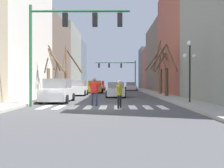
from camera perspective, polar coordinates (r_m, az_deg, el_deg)
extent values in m
plane|color=#4C4C4F|center=(16.03, -1.94, -5.08)|extent=(240.00, 240.00, 0.00)
cube|color=#ADA89E|center=(17.32, -21.89, -4.45)|extent=(2.12, 90.00, 0.15)
cube|color=#ADA89E|center=(16.81, 18.65, -4.59)|extent=(2.12, 90.00, 0.15)
cube|color=beige|center=(27.86, -22.27, 10.51)|extent=(6.00, 13.19, 12.87)
cube|color=#66564C|center=(40.18, -14.81, 5.81)|extent=(6.00, 13.38, 10.64)
cube|color=gray|center=(53.43, -10.89, 5.36)|extent=(6.00, 13.84, 12.30)
cube|color=#515B66|center=(65.86, -8.66, 4.10)|extent=(6.00, 11.55, 11.56)
cube|color=#934C3D|center=(33.57, 16.87, 9.08)|extent=(6.00, 13.13, 13.21)
cube|color=#66564C|center=(47.08, 12.06, 5.45)|extent=(6.00, 15.07, 11.36)
cube|color=#934C3D|center=(58.43, 9.81, 3.21)|extent=(6.00, 8.22, 8.80)
cube|color=#515B66|center=(66.75, 8.67, 3.37)|extent=(6.00, 8.55, 9.98)
cube|color=white|center=(16.60, -14.50, -4.89)|extent=(0.45, 2.60, 0.01)
cube|color=white|center=(16.38, -11.45, -4.96)|extent=(0.45, 2.60, 0.01)
cube|color=white|center=(16.22, -8.33, -5.01)|extent=(0.45, 2.60, 0.01)
cube|color=white|center=(16.10, -5.15, -5.04)|extent=(0.45, 2.60, 0.01)
cube|color=white|center=(16.04, -1.94, -5.07)|extent=(0.45, 2.60, 0.01)
cube|color=white|center=(16.02, 1.29, -5.07)|extent=(0.45, 2.60, 0.01)
cube|color=white|center=(16.05, 4.52, -5.06)|extent=(0.45, 2.60, 0.01)
cube|color=white|center=(16.14, 7.72, -5.03)|extent=(0.45, 2.60, 0.01)
cube|color=white|center=(16.27, 10.88, -4.99)|extent=(0.45, 2.60, 0.01)
cylinder|color=#236038|center=(17.33, -17.29, 5.89)|extent=(0.18, 0.18, 6.39)
cylinder|color=#236038|center=(17.15, -6.97, 15.46)|extent=(6.24, 0.14, 0.14)
cube|color=black|center=(17.16, -10.15, 13.56)|extent=(0.32, 0.28, 0.84)
cube|color=black|center=(16.92, -3.73, 13.75)|extent=(0.32, 0.28, 0.84)
cube|color=black|center=(16.87, 1.72, 13.79)|extent=(0.32, 0.28, 0.84)
cylinder|color=#236038|center=(50.57, 5.09, 1.89)|extent=(0.18, 0.18, 5.69)
cylinder|color=#236038|center=(50.55, 0.68, 4.67)|extent=(7.77, 0.14, 0.14)
cube|color=black|center=(50.52, 2.01, 4.04)|extent=(0.32, 0.28, 0.84)
cube|color=black|center=(50.53, -0.64, 4.04)|extent=(0.32, 0.28, 0.84)
cube|color=black|center=(50.61, -2.85, 4.04)|extent=(0.32, 0.28, 0.84)
cylinder|color=black|center=(18.80, 16.56, 2.13)|extent=(0.12, 0.12, 3.91)
sphere|color=white|center=(18.99, 16.57, 8.58)|extent=(0.36, 0.36, 0.36)
sphere|color=white|center=(18.80, 15.62, 5.95)|extent=(0.31, 0.31, 0.31)
sphere|color=white|center=(18.97, 17.50, 5.90)|extent=(0.31, 0.31, 0.31)
cube|color=white|center=(27.02, 0.85, -1.68)|extent=(1.72, 4.83, 0.75)
cube|color=gray|center=(27.01, 0.85, -0.24)|extent=(1.59, 2.51, 0.61)
cylinder|color=black|center=(28.54, -0.93, -2.03)|extent=(0.22, 0.64, 0.64)
cylinder|color=black|center=(28.54, 2.61, -2.03)|extent=(0.22, 0.64, 0.64)
cylinder|color=black|center=(25.55, -1.12, -2.31)|extent=(0.22, 0.64, 0.64)
cylinder|color=black|center=(25.56, 2.83, -2.31)|extent=(0.22, 0.64, 0.64)
cube|color=white|center=(48.96, 4.12, -0.74)|extent=(1.89, 4.17, 0.75)
cube|color=gray|center=(48.95, 4.12, 0.05)|extent=(1.74, 2.17, 0.61)
cylinder|color=black|center=(50.21, 2.93, -0.98)|extent=(0.22, 0.64, 0.64)
cylinder|color=black|center=(50.32, 5.13, -0.97)|extent=(0.22, 0.64, 0.64)
cylinder|color=black|center=(47.63, 3.05, -1.05)|extent=(0.22, 0.64, 0.64)
cylinder|color=black|center=(47.75, 5.37, -1.05)|extent=(0.22, 0.64, 0.64)
cube|color=white|center=(30.44, -7.53, -1.33)|extent=(1.94, 4.13, 0.87)
cube|color=gray|center=(30.42, -7.53, 0.17)|extent=(1.78, 2.15, 0.72)
cylinder|color=black|center=(31.86, -8.95, -1.78)|extent=(0.22, 0.64, 0.64)
cylinder|color=black|center=(31.59, -5.42, -1.79)|extent=(0.22, 0.64, 0.64)
cylinder|color=black|center=(29.35, -9.79, -1.97)|extent=(0.22, 0.64, 0.64)
cylinder|color=black|center=(29.05, -5.96, -1.99)|extent=(0.22, 0.64, 0.64)
cube|color=white|center=(20.49, -11.71, -2.15)|extent=(1.85, 4.67, 0.89)
cube|color=gray|center=(20.47, -11.71, 0.12)|extent=(1.70, 2.43, 0.73)
cylinder|color=black|center=(22.13, -13.29, -2.74)|extent=(0.22, 0.64, 0.64)
cylinder|color=black|center=(21.75, -8.46, -2.79)|extent=(0.22, 0.64, 0.64)
cylinder|color=black|center=(19.34, -15.37, -3.20)|extent=(0.22, 0.64, 0.64)
cylinder|color=black|center=(18.91, -9.86, -3.28)|extent=(0.22, 0.64, 0.64)
cube|color=red|center=(47.79, -2.76, -0.69)|extent=(1.90, 4.48, 0.88)
cube|color=maroon|center=(47.78, -2.76, 0.26)|extent=(1.75, 2.33, 0.72)
cylinder|color=black|center=(46.36, -1.67, -1.09)|extent=(0.22, 0.64, 0.64)
cylinder|color=black|center=(46.48, -4.06, -1.09)|extent=(0.22, 0.64, 0.64)
cylinder|color=black|center=(49.13, -1.54, -1.01)|extent=(0.22, 0.64, 0.64)
cylinder|color=black|center=(49.25, -3.79, -1.00)|extent=(0.22, 0.64, 0.64)
cube|color=#A38423|center=(37.21, -3.66, -1.02)|extent=(1.94, 4.44, 0.86)
cube|color=#594813|center=(37.20, -3.66, 0.19)|extent=(1.79, 2.31, 0.70)
cylinder|color=black|center=(35.78, -2.25, -1.53)|extent=(0.22, 0.64, 0.64)
cylinder|color=black|center=(35.94, -5.41, -1.53)|extent=(0.22, 0.64, 0.64)
cylinder|color=black|center=(38.53, -2.04, -1.40)|extent=(0.22, 0.64, 0.64)
cylinder|color=black|center=(38.67, -4.97, -1.39)|extent=(0.22, 0.64, 0.64)
cylinder|color=black|center=(15.10, 1.38, -3.94)|extent=(0.12, 0.12, 0.77)
cylinder|color=black|center=(15.35, 1.86, -3.87)|extent=(0.12, 0.12, 0.77)
cube|color=gold|center=(15.19, 1.62, -1.31)|extent=(0.37, 0.43, 0.61)
sphere|color=beige|center=(15.18, 1.62, 0.38)|extent=(0.22, 0.22, 0.22)
cylinder|color=gold|center=(15.00, 1.24, -1.48)|extent=(0.20, 0.27, 0.59)
cylinder|color=gold|center=(15.38, 2.00, -1.44)|extent=(0.20, 0.27, 0.59)
cylinder|color=black|center=(27.14, -14.48, -1.71)|extent=(0.11, 0.11, 0.77)
cylinder|color=black|center=(26.89, -14.23, -1.73)|extent=(0.11, 0.11, 0.77)
cube|color=#337542|center=(27.00, -14.36, -0.27)|extent=(0.40, 0.42, 0.60)
sphere|color=beige|center=(27.00, -14.36, 0.67)|extent=(0.22, 0.22, 0.22)
cylinder|color=#337542|center=(27.19, -14.55, -0.35)|extent=(0.23, 0.26, 0.59)
cylinder|color=#337542|center=(26.80, -14.17, -0.36)|extent=(0.23, 0.26, 0.59)
cylinder|color=black|center=(31.58, -10.88, -1.41)|extent=(0.11, 0.11, 0.76)
cylinder|color=black|center=(31.33, -11.11, -1.43)|extent=(0.11, 0.11, 0.76)
cube|color=black|center=(31.44, -11.00, -0.18)|extent=(0.31, 0.42, 0.60)
sphere|color=#8C664C|center=(31.44, -11.00, 0.63)|extent=(0.21, 0.21, 0.21)
cylinder|color=black|center=(31.63, -10.82, -0.25)|extent=(0.15, 0.27, 0.58)
cylinder|color=black|center=(31.25, -11.18, -0.25)|extent=(0.15, 0.27, 0.58)
cylinder|color=#282D47|center=(16.90, -4.32, -3.34)|extent=(0.13, 0.13, 0.86)
cylinder|color=#282D47|center=(16.76, -3.38, -3.37)|extent=(0.13, 0.13, 0.86)
cube|color=red|center=(16.80, -3.85, -0.75)|extent=(0.48, 0.38, 0.67)
sphere|color=brown|center=(16.80, -3.85, 0.93)|extent=(0.24, 0.24, 0.24)
cylinder|color=red|center=(16.91, -4.58, -0.90)|extent=(0.31, 0.20, 0.65)
cylinder|color=red|center=(16.69, -3.12, -0.92)|extent=(0.31, 0.20, 0.65)
cylinder|color=brown|center=(26.89, 11.74, 0.42)|extent=(0.37, 0.37, 2.78)
cylinder|color=brown|center=(26.84, 10.08, 5.88)|extent=(1.73, 0.21, 2.61)
cylinder|color=brown|center=(26.28, 10.46, 4.68)|extent=(1.49, 1.34, 2.04)
cylinder|color=brown|center=(26.15, 12.87, 5.56)|extent=(0.77, 2.01, 2.83)
cylinder|color=brown|center=(26.07, -13.68, 0.35)|extent=(0.33, 0.33, 2.72)
cylinder|color=brown|center=(26.76, -13.02, 5.24)|extent=(0.44, 1.43, 2.11)
cylinder|color=brown|center=(26.19, -11.93, 4.86)|extent=(1.68, 0.64, 2.29)
cylinder|color=brown|center=(26.64, -14.13, 3.93)|extent=(0.74, 1.04, 1.52)
cylinder|color=brown|center=(25.56, -13.13, 5.25)|extent=(0.84, 1.18, 1.89)
cylinder|color=brown|center=(26.30, -12.45, 5.53)|extent=(1.17, 0.67, 2.53)
cylinder|color=brown|center=(31.66, 10.48, 0.54)|extent=(0.41, 0.41, 2.92)
cylinder|color=brown|center=(32.38, 9.71, 6.04)|extent=(0.88, 1.47, 3.55)
cylinder|color=brown|center=(32.22, 11.88, 5.09)|extent=(1.85, 0.84, 2.85)
cylinder|color=brown|center=(32.40, 10.30, 4.13)|extent=(0.21, 1.53, 2.10)
cylinder|color=brown|center=(31.07, 11.01, 5.60)|extent=(0.46, 1.67, 2.78)
cylinder|color=brown|center=(31.81, 8.89, 5.24)|extent=(1.88, 0.54, 2.73)
cylinder|color=brown|center=(34.59, -9.97, 0.49)|extent=(0.41, 0.41, 2.87)
cylinder|color=brown|center=(35.10, -8.22, 4.97)|extent=(2.12, 1.42, 3.20)
cylinder|color=brown|center=(33.96, -10.33, 5.42)|extent=(0.29, 1.73, 3.12)
cylinder|color=brown|center=(34.01, -9.92, 5.19)|extent=(0.51, 1.57, 3.65)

